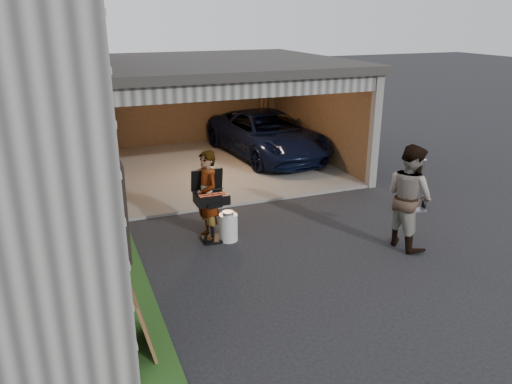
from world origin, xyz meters
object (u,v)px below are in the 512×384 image
bbq_grill (211,201)px  man (409,197)px  woman (207,196)px  plywood_panel (142,321)px  minivan (267,136)px  hand_truck (416,201)px  propane_tank (228,227)px

bbq_grill → man: bearing=-25.2°
woman → plywood_panel: woman is taller
minivan → man: man is taller
minivan → hand_truck: size_ratio=4.12×
woman → propane_tank: 0.71m
plywood_panel → hand_truck: bearing=23.1°
minivan → hand_truck: (1.36, -5.02, -0.43)m
man → propane_tank: man is taller
hand_truck → bbq_grill: bearing=-171.5°
woman → man: man is taller
bbq_grill → hand_truck: 4.55m
bbq_grill → plywood_panel: 3.34m
bbq_grill → propane_tank: size_ratio=2.57×
man → bbq_grill: bearing=59.2°
woman → hand_truck: woman is taller
minivan → man: bearing=-94.7°
propane_tank → plywood_panel: 3.38m
propane_tank → hand_truck: size_ratio=0.46×
man → propane_tank: (-2.92, 1.38, -0.69)m
propane_tank → hand_truck: hand_truck is taller
minivan → propane_tank: size_ratio=9.02×
plywood_panel → hand_truck: size_ratio=0.78×
bbq_grill → plywood_panel: (-1.74, -2.82, -0.35)m
hand_truck → propane_tank: bearing=-169.9°
woman → man: size_ratio=0.90×
woman → propane_tank: woman is taller
minivan → hand_truck: minivan is taller
woman → bbq_grill: (0.04, -0.11, -0.06)m
propane_tank → bbq_grill: bearing=155.7°
woman → propane_tank: (0.32, -0.24, -0.59)m
minivan → propane_tank: minivan is taller
man → plywood_panel: (-4.94, -1.32, -0.51)m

